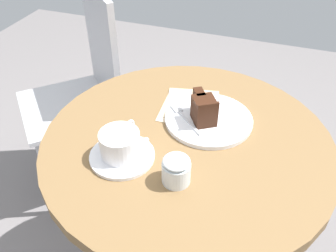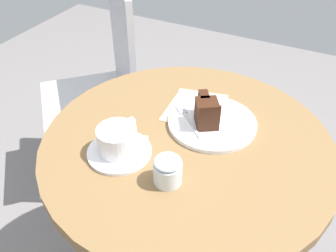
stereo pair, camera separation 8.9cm
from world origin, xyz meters
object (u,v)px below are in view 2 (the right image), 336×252
object	(u,v)px
fork	(187,117)
coffee_cup	(118,139)
cake_plate	(212,123)
sugar_pot	(168,170)
cafe_chair	(105,78)
napkin	(198,108)
saucer	(119,152)
teaspoon	(134,137)
cake_slice	(207,112)

from	to	relation	value
fork	coffee_cup	bearing A→B (deg)	105.92
cake_plate	sugar_pot	world-z (taller)	sugar_pot
cafe_chair	napkin	bearing A→B (deg)	18.38
saucer	teaspoon	world-z (taller)	teaspoon
cake_slice	cafe_chair	world-z (taller)	cafe_chair
saucer	cafe_chair	bearing A→B (deg)	39.20
coffee_cup	sugar_pot	distance (m)	0.15
napkin	cafe_chair	xyz separation A→B (m)	(0.27, 0.53, -0.19)
cake_slice	sugar_pot	distance (m)	0.22
fork	sugar_pot	distance (m)	0.23
coffee_cup	fork	distance (m)	0.21
coffee_cup	cake_plate	size ratio (longest dim) A/B	0.55
fork	sugar_pot	size ratio (longest dim) A/B	1.69
saucer	cafe_chair	size ratio (longest dim) A/B	0.17
teaspoon	fork	world-z (taller)	fork
coffee_cup	fork	size ratio (longest dim) A/B	1.10
fork	cake_slice	bearing A→B (deg)	-133.30
coffee_cup	cake_slice	distance (m)	0.24
cafe_chair	cake_plate	bearing A→B (deg)	17.16
cake_plate	fork	bearing A→B (deg)	105.12
cake_slice	cafe_chair	bearing A→B (deg)	60.04
cake_slice	fork	distance (m)	0.06
saucer	cake_slice	world-z (taller)	cake_slice
cake_slice	napkin	distance (m)	0.09
fork	napkin	size ratio (longest dim) A/B	0.60
cafe_chair	sugar_pot	distance (m)	0.83
cafe_chair	sugar_pot	xyz separation A→B (m)	(-0.56, -0.58, 0.22)
coffee_cup	cafe_chair	xyz separation A→B (m)	(0.52, 0.43, -0.23)
napkin	teaspoon	bearing A→B (deg)	155.07
cake_plate	cafe_chair	xyz separation A→B (m)	(0.32, 0.59, -0.19)
sugar_pot	fork	bearing A→B (deg)	13.51
teaspoon	cake_plate	size ratio (longest dim) A/B	0.42
napkin	cake_slice	bearing A→B (deg)	-142.19
sugar_pot	cake_slice	bearing A→B (deg)	-0.53
sugar_pot	saucer	bearing A→B (deg)	79.08
cake_plate	fork	world-z (taller)	fork
coffee_cup	saucer	bearing A→B (deg)	-138.52
fork	cake_plate	bearing A→B (deg)	-121.17
napkin	coffee_cup	bearing A→B (deg)	157.69
coffee_cup	napkin	distance (m)	0.28
cake_plate	cake_slice	xyz separation A→B (m)	(-0.02, 0.01, 0.04)
saucer	cake_plate	world-z (taller)	cake_plate
cake_slice	napkin	bearing A→B (deg)	37.81
cake_slice	fork	xyz separation A→B (m)	(-0.00, 0.05, -0.03)
teaspoon	napkin	xyz separation A→B (m)	(0.20, -0.09, -0.01)
cake_slice	cafe_chair	xyz separation A→B (m)	(0.33, 0.58, -0.23)
cake_plate	saucer	bearing A→B (deg)	142.10
cake_slice	cake_plate	bearing A→B (deg)	-40.39
teaspoon	cake_slice	xyz separation A→B (m)	(0.14, -0.14, 0.04)
saucer	cake_plate	size ratio (longest dim) A/B	0.66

